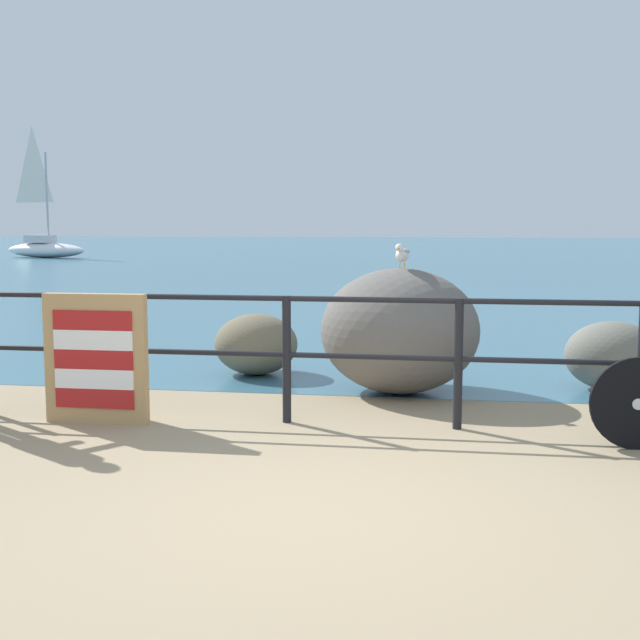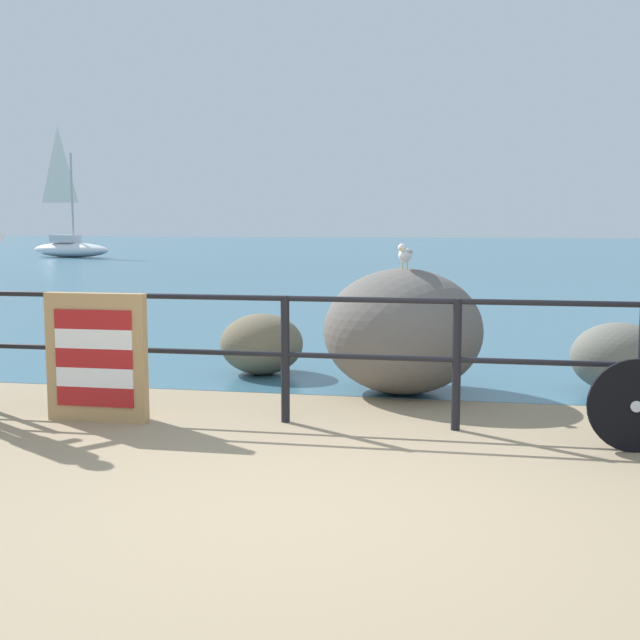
# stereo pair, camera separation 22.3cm
# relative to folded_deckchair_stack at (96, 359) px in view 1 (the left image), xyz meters

# --- Properties ---
(ground_plane) EXTENTS (120.00, 120.00, 0.10)m
(ground_plane) POSITION_rel_folded_deckchair_stack_xyz_m (2.17, 18.31, -0.57)
(ground_plane) COLOR #937F60
(sea_surface) EXTENTS (120.00, 90.00, 0.01)m
(sea_surface) POSITION_rel_folded_deckchair_stack_xyz_m (2.17, 46.32, -0.52)
(sea_surface) COLOR #38667A
(sea_surface) RESTS_ON ground_plane
(promenade_railing) EXTENTS (9.52, 0.07, 1.02)m
(promenade_railing) POSITION_rel_folded_deckchair_stack_xyz_m (2.17, 0.25, 0.12)
(promenade_railing) COLOR black
(promenade_railing) RESTS_ON ground_plane
(folded_deckchair_stack) EXTENTS (0.84, 0.10, 1.04)m
(folded_deckchair_stack) POSITION_rel_folded_deckchair_stack_xyz_m (0.00, 0.00, 0.00)
(folded_deckchair_stack) COLOR tan
(folded_deckchair_stack) RESTS_ON ground_plane
(breakwater_boulder_main) EXTENTS (1.49, 1.45, 1.18)m
(breakwater_boulder_main) POSITION_rel_folded_deckchair_stack_xyz_m (2.32, 1.57, 0.07)
(breakwater_boulder_main) COLOR #605B56
(breakwater_boulder_main) RESTS_ON ground
(breakwater_boulder_left) EXTENTS (0.88, 0.86, 0.64)m
(breakwater_boulder_left) POSITION_rel_folded_deckchair_stack_xyz_m (0.76, 2.27, -0.20)
(breakwater_boulder_left) COLOR #6A5F49
(breakwater_boulder_left) RESTS_ON ground
(breakwater_boulder_right) EXTENTS (0.89, 0.80, 0.66)m
(breakwater_boulder_right) POSITION_rel_folded_deckchair_stack_xyz_m (4.33, 2.00, -0.19)
(breakwater_boulder_right) COLOR #68665B
(breakwater_boulder_right) RESTS_ON ground
(seagull) EXTENTS (0.16, 0.34, 0.23)m
(seagull) POSITION_rel_folded_deckchair_stack_xyz_m (2.33, 1.53, 0.79)
(seagull) COLOR gold
(seagull) RESTS_ON breakwater_boulder_main
(sailboat) EXTENTS (4.58, 2.33, 6.16)m
(sailboat) POSITION_rel_folded_deckchair_stack_xyz_m (-16.09, 30.02, 0.19)
(sailboat) COLOR white
(sailboat) RESTS_ON sea_surface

